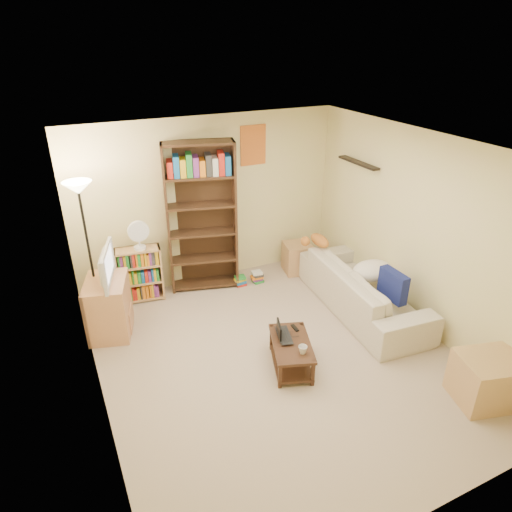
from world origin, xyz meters
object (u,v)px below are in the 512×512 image
object	(u,v)px
side_table	(297,258)
tall_bookshelf	(202,215)
short_bookshelf	(140,275)
coffee_table	(291,352)
desk_fan	(139,234)
tabby_cat	(317,241)
laptop	(288,335)
tv_stand	(109,307)
floor_lamp	(82,214)
mug	(303,350)
end_cabinet	(488,380)
sofa	(363,289)
television	(102,266)

from	to	relation	value
side_table	tall_bookshelf	bearing A→B (deg)	172.69
short_bookshelf	coffee_table	bearing A→B (deg)	-52.72
coffee_table	desk_fan	distance (m)	2.62
tabby_cat	laptop	distance (m)	1.93
laptop	tv_stand	size ratio (longest dim) A/B	0.57
tabby_cat	coffee_table	world-z (taller)	tabby_cat
tv_stand	floor_lamp	size ratio (longest dim) A/B	0.38
coffee_table	laptop	world-z (taller)	laptop
tv_stand	desk_fan	distance (m)	1.06
laptop	coffee_table	bearing A→B (deg)	-174.89
coffee_table	mug	distance (m)	0.29
mug	end_cabinet	world-z (taller)	end_cabinet
tall_bookshelf	desk_fan	bearing A→B (deg)	-164.01
coffee_table	tall_bookshelf	world-z (taller)	tall_bookshelf
tv_stand	end_cabinet	xyz separation A→B (m)	(3.35, -2.95, -0.11)
sofa	tabby_cat	bearing A→B (deg)	18.61
tv_stand	side_table	bearing A→B (deg)	24.16
mug	side_table	xyz separation A→B (m)	(1.24, 2.23, -0.15)
desk_fan	laptop	bearing A→B (deg)	-60.03
television	tall_bookshelf	bearing A→B (deg)	-51.80
tall_bookshelf	end_cabinet	world-z (taller)	tall_bookshelf
coffee_table	laptop	size ratio (longest dim) A/B	2.07
sofa	desk_fan	bearing A→B (deg)	65.01
mug	desk_fan	xyz separation A→B (m)	(-1.19, 2.41, 0.65)
sofa	tall_bookshelf	xyz separation A→B (m)	(-1.75, 1.57, 0.84)
short_bookshelf	desk_fan	xyz separation A→B (m)	(0.05, -0.04, 0.64)
television	short_bookshelf	xyz separation A→B (m)	(0.54, 0.62, -0.56)
laptop	tabby_cat	bearing A→B (deg)	-26.06
short_bookshelf	side_table	size ratio (longest dim) A/B	1.69
mug	short_bookshelf	distance (m)	2.75
tabby_cat	mug	distance (m)	2.18
mug	tabby_cat	bearing A→B (deg)	53.99
tabby_cat	television	size ratio (longest dim) A/B	0.68
tall_bookshelf	desk_fan	size ratio (longest dim) A/B	5.20
television	tall_bookshelf	size ratio (longest dim) A/B	0.34
television	desk_fan	world-z (taller)	desk_fan
side_table	floor_lamp	bearing A→B (deg)	-176.21
coffee_table	sofa	bearing A→B (deg)	42.66
sofa	mug	xyz separation A→B (m)	(-1.48, -0.86, 0.06)
coffee_table	laptop	xyz separation A→B (m)	(0.02, 0.11, 0.15)
laptop	side_table	distance (m)	2.27
tabby_cat	tv_stand	bearing A→B (deg)	178.31
coffee_table	tall_bookshelf	size ratio (longest dim) A/B	0.39
sofa	tabby_cat	distance (m)	0.99
mug	desk_fan	size ratio (longest dim) A/B	0.33
short_bookshelf	tall_bookshelf	bearing A→B (deg)	7.12
tabby_cat	laptop	size ratio (longest dim) A/B	1.23
sofa	tv_stand	distance (m)	3.39
coffee_table	tabby_cat	bearing A→B (deg)	69.35
end_cabinet	tabby_cat	bearing A→B (deg)	96.18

